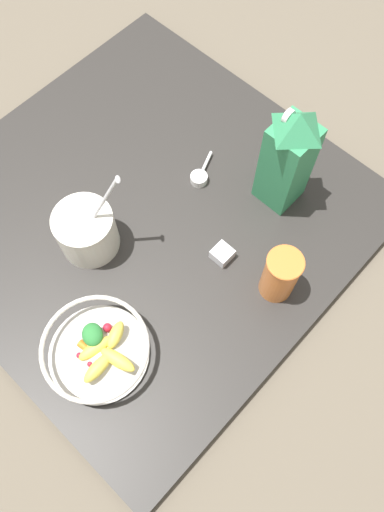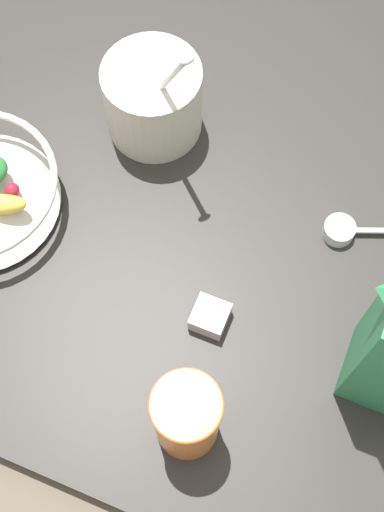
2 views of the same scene
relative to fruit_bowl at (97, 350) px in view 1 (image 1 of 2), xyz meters
name	(u,v)px [view 1 (image 1 of 2)]	position (x,y,z in m)	size (l,w,h in m)	color
ground_plane	(145,216)	(-0.32, -0.18, -0.07)	(6.00, 6.00, 0.00)	#665B4C
countertop	(145,213)	(-0.32, -0.18, -0.06)	(0.96, 0.96, 0.03)	#2D2B28
fruit_bowl	(97,350)	(0.00, 0.00, 0.00)	(0.23, 0.23, 0.08)	silver
milk_carton	(288,158)	(-0.58, 0.02, 0.11)	(0.09, 0.09, 0.30)	#338C59
yogurt_tub	(86,230)	(-0.17, -0.21, 0.03)	(0.16, 0.14, 0.26)	silver
drinking_cup	(280,275)	(-0.38, 0.18, 0.04)	(0.08, 0.08, 0.15)	orange
spice_jar	(222,254)	(-0.35, 0.04, -0.03)	(0.04, 0.04, 0.03)	silver
measuring_scoop	(200,177)	(-0.47, -0.15, -0.03)	(0.10, 0.06, 0.02)	white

